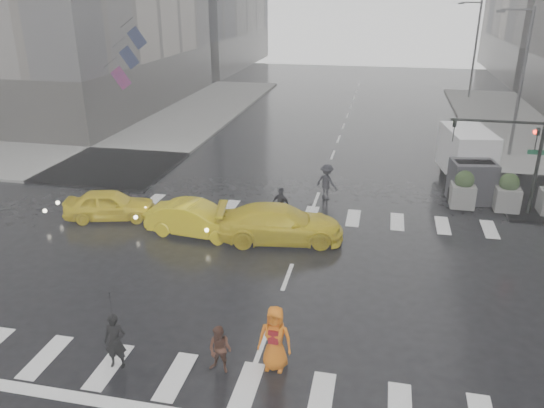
% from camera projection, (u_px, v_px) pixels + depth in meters
% --- Properties ---
extents(ground, '(120.00, 120.00, 0.00)m').
position_uv_depth(ground, '(287.00, 277.00, 19.57)').
color(ground, black).
rests_on(ground, ground).
extents(sidewalk_nw, '(35.00, 35.00, 0.15)m').
position_uv_depth(sidewalk_nw, '(72.00, 132.00, 39.19)').
color(sidewalk_nw, slate).
rests_on(sidewalk_nw, ground).
extents(road_markings, '(18.00, 48.00, 0.01)m').
position_uv_depth(road_markings, '(287.00, 277.00, 19.57)').
color(road_markings, silver).
rests_on(road_markings, ground).
extents(traffic_signal_pole, '(4.45, 0.42, 4.50)m').
position_uv_depth(traffic_signal_pole, '(517.00, 148.00, 23.88)').
color(traffic_signal_pole, black).
rests_on(traffic_signal_pole, ground).
extents(street_lamp_near, '(2.15, 0.22, 9.00)m').
position_uv_depth(street_lamp_near, '(520.00, 77.00, 31.93)').
color(street_lamp_near, '#59595B').
rests_on(street_lamp_near, ground).
extents(street_lamp_far, '(2.15, 0.22, 9.00)m').
position_uv_depth(street_lamp_far, '(474.00, 46.00, 50.06)').
color(street_lamp_far, '#59595B').
rests_on(street_lamp_far, ground).
extents(planter_west, '(1.10, 1.10, 1.80)m').
position_uv_depth(planter_west, '(463.00, 190.00, 25.28)').
color(planter_west, slate).
rests_on(planter_west, ground).
extents(planter_mid, '(1.10, 1.10, 1.80)m').
position_uv_depth(planter_mid, '(508.00, 193.00, 24.89)').
color(planter_mid, slate).
rests_on(planter_mid, ground).
extents(flag_cluster, '(2.87, 3.06, 4.69)m').
position_uv_depth(flag_cluster, '(125.00, 55.00, 37.15)').
color(flag_cluster, '#59595B').
rests_on(flag_cluster, ground).
extents(pedestrian_black, '(1.09, 1.11, 2.43)m').
position_uv_depth(pedestrian_black, '(112.00, 317.00, 14.33)').
color(pedestrian_black, black).
rests_on(pedestrian_black, ground).
extents(pedestrian_brown, '(0.76, 0.63, 1.43)m').
position_uv_depth(pedestrian_brown, '(220.00, 350.00, 14.47)').
color(pedestrian_brown, '#432318').
rests_on(pedestrian_brown, ground).
extents(pedestrian_orange, '(0.96, 0.64, 1.94)m').
position_uv_depth(pedestrian_orange, '(275.00, 338.00, 14.52)').
color(pedestrian_orange, '#D6650F').
rests_on(pedestrian_orange, ground).
extents(pedestrian_far_a, '(1.10, 0.92, 1.61)m').
position_uv_depth(pedestrian_far_a, '(281.00, 204.00, 24.04)').
color(pedestrian_far_a, black).
rests_on(pedestrian_far_a, ground).
extents(pedestrian_far_b, '(1.36, 1.12, 1.84)m').
position_uv_depth(pedestrian_far_b, '(327.00, 182.00, 26.50)').
color(pedestrian_far_b, black).
rests_on(pedestrian_far_b, ground).
extents(taxi_front, '(4.33, 2.64, 1.38)m').
position_uv_depth(taxi_front, '(110.00, 205.00, 24.33)').
color(taxi_front, yellow).
rests_on(taxi_front, ground).
extents(taxi_mid, '(4.47, 1.95, 1.43)m').
position_uv_depth(taxi_mid, '(197.00, 219.00, 22.72)').
color(taxi_mid, yellow).
rests_on(taxi_mid, ground).
extents(taxi_rear, '(4.98, 2.96, 1.53)m').
position_uv_depth(taxi_rear, '(280.00, 223.00, 22.18)').
color(taxi_rear, yellow).
rests_on(taxi_rear, ground).
extents(box_truck, '(2.13, 5.68, 3.02)m').
position_uv_depth(box_truck, '(468.00, 160.00, 27.67)').
color(box_truck, white).
rests_on(box_truck, ground).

